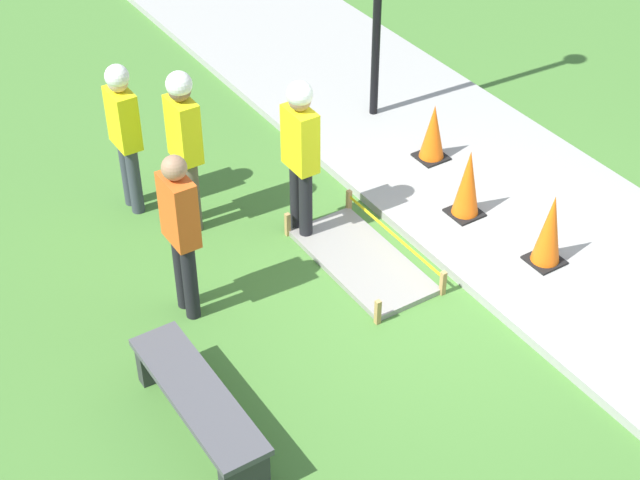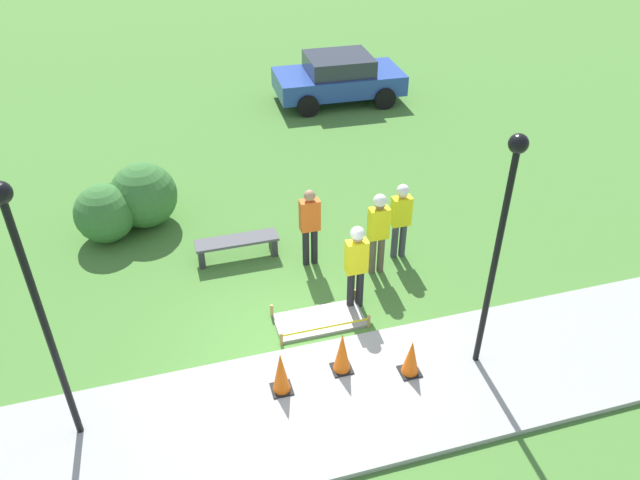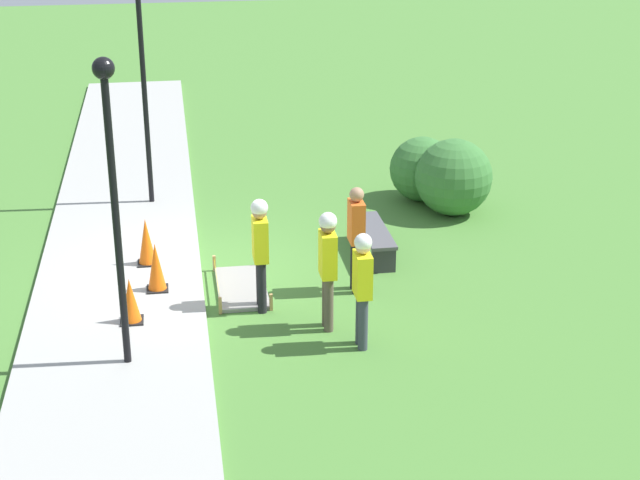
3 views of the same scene
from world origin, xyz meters
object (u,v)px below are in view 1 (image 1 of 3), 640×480
(traffic_cone_far_patch, at_px, (468,183))
(bystander_in_orange_shirt, at_px, (181,227))
(park_bench, at_px, (198,403))
(traffic_cone_near_patch, at_px, (550,230))
(worker_assistant, at_px, (184,137))
(traffic_cone_sidewalk_edge, at_px, (433,132))
(worker_trainee, at_px, (300,146))
(worker_supervisor, at_px, (124,126))

(traffic_cone_far_patch, height_order, bystander_in_orange_shirt, bystander_in_orange_shirt)
(traffic_cone_far_patch, bearing_deg, park_bench, 106.46)
(traffic_cone_near_patch, bearing_deg, worker_assistant, 45.53)
(traffic_cone_sidewalk_edge, xyz_separation_m, bystander_in_orange_shirt, (-0.75, 3.51, 0.55))
(worker_assistant, xyz_separation_m, worker_trainee, (-0.76, -0.90, -0.02))
(park_bench, bearing_deg, traffic_cone_far_patch, -73.54)
(traffic_cone_sidewalk_edge, distance_m, park_bench, 4.66)
(traffic_cone_far_patch, height_order, traffic_cone_sidewalk_edge, traffic_cone_far_patch)
(traffic_cone_sidewalk_edge, xyz_separation_m, park_bench, (-2.17, 4.12, -0.11))
(traffic_cone_near_patch, height_order, traffic_cone_far_patch, traffic_cone_near_patch)
(worker_assistant, distance_m, bystander_in_orange_shirt, 1.38)
(traffic_cone_near_patch, xyz_separation_m, park_bench, (-0.04, 3.90, -0.16))
(traffic_cone_sidewalk_edge, relative_size, park_bench, 0.40)
(worker_trainee, distance_m, bystander_in_orange_shirt, 1.62)
(traffic_cone_sidewalk_edge, distance_m, worker_assistant, 2.97)
(park_bench, bearing_deg, worker_assistant, -25.46)
(traffic_cone_far_patch, distance_m, worker_assistant, 2.98)
(worker_supervisor, xyz_separation_m, worker_assistant, (-0.63, -0.38, 0.07))
(bystander_in_orange_shirt, bearing_deg, park_bench, 156.96)
(worker_assistant, relative_size, bystander_in_orange_shirt, 1.04)
(park_bench, xyz_separation_m, bystander_in_orange_shirt, (1.42, -0.60, 0.66))
(worker_assistant, height_order, bystander_in_orange_shirt, worker_assistant)
(worker_assistant, bearing_deg, park_bench, 154.54)
(traffic_cone_far_patch, bearing_deg, worker_supervisor, 53.00)
(traffic_cone_far_patch, xyz_separation_m, worker_trainee, (0.77, 1.58, 0.59))
(park_bench, relative_size, bystander_in_orange_shirt, 0.99)
(traffic_cone_far_patch, distance_m, worker_trainee, 1.85)
(worker_supervisor, distance_m, worker_assistant, 0.75)
(traffic_cone_sidewalk_edge, bearing_deg, bystander_in_orange_shirt, 102.11)
(traffic_cone_far_patch, height_order, worker_supervisor, worker_supervisor)
(traffic_cone_near_patch, distance_m, bystander_in_orange_shirt, 3.61)
(worker_supervisor, height_order, worker_assistant, worker_assistant)
(worker_trainee, bearing_deg, traffic_cone_sidewalk_edge, -81.29)
(traffic_cone_near_patch, height_order, park_bench, traffic_cone_near_patch)
(traffic_cone_near_patch, distance_m, traffic_cone_sidewalk_edge, 2.15)
(worker_assistant, distance_m, worker_trainee, 1.18)
(worker_trainee, bearing_deg, worker_supervisor, 42.69)
(traffic_cone_near_patch, relative_size, worker_trainee, 0.44)
(traffic_cone_sidewalk_edge, height_order, worker_assistant, worker_assistant)
(traffic_cone_sidewalk_edge, xyz_separation_m, worker_trainee, (-0.30, 1.96, 0.64))
(worker_trainee, height_order, bystander_in_orange_shirt, worker_trainee)
(worker_trainee, bearing_deg, worker_assistant, 49.87)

